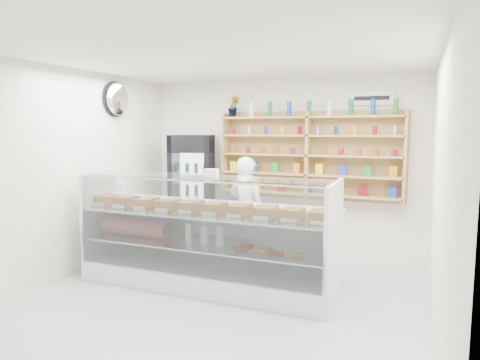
% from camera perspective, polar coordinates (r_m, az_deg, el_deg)
% --- Properties ---
extents(room, '(5.00, 5.00, 5.00)m').
position_cam_1_polar(room, '(4.67, -3.71, -0.53)').
color(room, '#B9B9BE').
rests_on(room, ground).
extents(display_counter, '(3.25, 0.97, 1.42)m').
position_cam_1_polar(display_counter, '(5.57, -4.42, -10.09)').
color(display_counter, white).
rests_on(display_counter, floor).
extents(shop_worker, '(0.65, 0.49, 1.60)m').
position_cam_1_polar(shop_worker, '(6.42, 0.88, -3.96)').
color(shop_worker, white).
rests_on(shop_worker, floor).
extents(drinks_cooler, '(0.85, 0.83, 1.90)m').
position_cam_1_polar(drinks_cooler, '(7.26, -6.38, -1.51)').
color(drinks_cooler, black).
rests_on(drinks_cooler, floor).
extents(wall_shelving, '(2.84, 0.28, 1.33)m').
position_cam_1_polar(wall_shelving, '(6.69, 9.07, 3.25)').
color(wall_shelving, tan).
rests_on(wall_shelving, back_wall).
extents(potted_plant, '(0.23, 0.21, 0.34)m').
position_cam_1_polar(potted_plant, '(7.08, -0.84, 9.78)').
color(potted_plant, '#1E6626').
rests_on(potted_plant, wall_shelving).
extents(security_mirror, '(0.15, 0.50, 0.50)m').
position_cam_1_polar(security_mirror, '(6.83, -15.98, 10.33)').
color(security_mirror, silver).
rests_on(security_mirror, left_wall).
extents(wall_sign, '(0.62, 0.03, 0.20)m').
position_cam_1_polar(wall_sign, '(6.67, 17.14, 10.39)').
color(wall_sign, white).
rests_on(wall_sign, back_wall).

